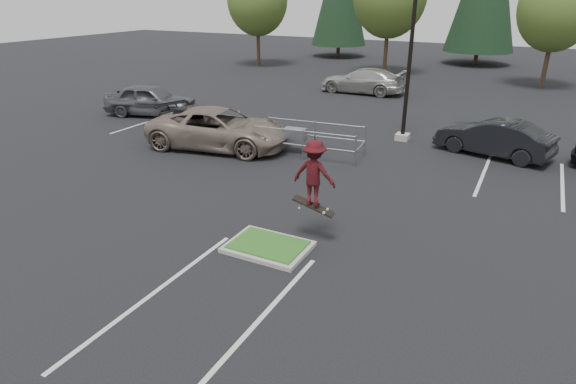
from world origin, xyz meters
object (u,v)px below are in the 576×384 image
at_px(cart_corral, 298,135).
at_px(car_l_grey, 150,100).
at_px(car_l_black, 198,125).
at_px(decid_c, 557,11).
at_px(car_far_silver, 363,81).
at_px(light_pole, 412,39).
at_px(skateboarder, 314,174).
at_px(car_l_tan, 218,129).
at_px(decid_a, 257,2).
at_px(car_r_charc, 494,138).

height_order(cart_corral, car_l_grey, car_l_grey).
bearing_deg(car_l_black, decid_c, -12.14).
distance_m(cart_corral, car_far_silver, 14.19).
xyz_separation_m(light_pole, decid_c, (5.49, 17.83, 0.69)).
bearing_deg(cart_corral, car_l_grey, 162.01).
bearing_deg(car_l_black, car_far_silver, 8.24).
xyz_separation_m(skateboarder, car_l_black, (-8.88, 6.50, -1.27)).
height_order(light_pole, skateboarder, light_pole).
relative_size(car_l_tan, car_far_silver, 1.10).
distance_m(decid_a, cart_corral, 27.12).
distance_m(light_pole, cart_corral, 6.54).
bearing_deg(car_r_charc, car_l_grey, -72.22).
relative_size(cart_corral, car_l_grey, 0.92).
bearing_deg(cart_corral, decid_a, 119.03).
relative_size(cart_corral, car_l_black, 0.90).
xyz_separation_m(decid_a, car_l_black, (10.01, -22.53, -4.84)).
xyz_separation_m(car_l_black, car_l_grey, (-5.47, 2.84, 0.12)).
xyz_separation_m(light_pole, car_l_tan, (-7.00, -5.00, -3.68)).
bearing_deg(decid_a, skateboarder, -56.95).
distance_m(decid_c, car_r_charc, 18.93).
bearing_deg(light_pole, cart_corral, -130.94).
height_order(decid_a, car_l_black, decid_a).
relative_size(decid_c, car_far_silver, 1.46).
bearing_deg(car_l_grey, car_l_black, -134.75).
bearing_deg(decid_c, skateboarder, -100.05).
bearing_deg(car_l_black, cart_corral, -64.89).
bearing_deg(car_r_charc, car_far_silver, -123.78).
distance_m(decid_c, skateboarder, 29.46).
relative_size(light_pole, skateboarder, 4.86).
xyz_separation_m(light_pole, skateboarder, (0.38, -11.00, -2.54)).
height_order(skateboarder, car_r_charc, skateboarder).
height_order(decid_a, decid_c, decid_a).
distance_m(decid_a, car_far_silver, 16.01).
xyz_separation_m(car_l_grey, car_r_charc, (17.97, 1.16, -0.09)).
height_order(car_r_charc, car_far_silver, car_far_silver).
relative_size(decid_a, car_l_tan, 1.41).
xyz_separation_m(decid_a, cart_corral, (15.00, -22.08, -4.78)).
xyz_separation_m(cart_corral, car_far_silver, (-1.99, 14.05, 0.03)).
distance_m(car_l_tan, car_l_grey, 7.73).
distance_m(light_pole, car_r_charc, 5.53).
bearing_deg(skateboarder, car_l_grey, -34.81).
bearing_deg(light_pole, decid_a, 135.75).
xyz_separation_m(car_l_tan, car_l_grey, (-6.97, 3.34, -0.01)).
bearing_deg(car_l_black, decid_a, 43.88).
distance_m(skateboarder, car_far_silver, 21.84).
height_order(decid_c, car_l_tan, decid_c).
bearing_deg(light_pole, skateboarder, -88.02).
xyz_separation_m(skateboarder, car_l_tan, (-7.38, 6.00, -1.14)).
height_order(cart_corral, car_l_black, car_l_black).
bearing_deg(cart_corral, car_l_tan, -169.87).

